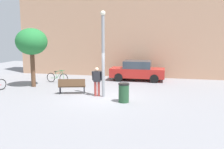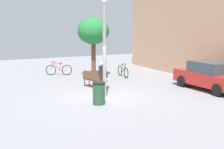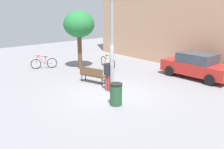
{
  "view_description": "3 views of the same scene",
  "coord_description": "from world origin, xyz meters",
  "px_view_note": "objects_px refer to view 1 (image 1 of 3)",
  "views": [
    {
      "loc": [
        3.5,
        -12.95,
        3.36
      ],
      "look_at": [
        0.59,
        -0.17,
        1.35
      ],
      "focal_mm": 38.95,
      "sensor_mm": 36.0,
      "label": 1
    },
    {
      "loc": [
        13.64,
        -6.25,
        3.6
      ],
      "look_at": [
        0.81,
        0.16,
        1.2
      ],
      "focal_mm": 49.6,
      "sensor_mm": 36.0,
      "label": 2
    },
    {
      "loc": [
        9.53,
        -8.05,
        4.4
      ],
      "look_at": [
        0.48,
        -0.26,
        1.15
      ],
      "focal_mm": 41.59,
      "sensor_mm": 36.0,
      "label": 3
    }
  ],
  "objects_px": {
    "park_bench": "(72,85)",
    "plaza_tree": "(32,42)",
    "lamppost": "(103,51)",
    "parked_car_red": "(137,71)",
    "bicycle_green": "(57,78)",
    "person_by_lamppost": "(97,80)",
    "trash_bin": "(124,93)"
  },
  "relations": [
    {
      "from": "lamppost",
      "to": "parked_car_red",
      "type": "xyz_separation_m",
      "value": [
        1.24,
        5.74,
        -1.83
      ]
    },
    {
      "from": "lamppost",
      "to": "bicycle_green",
      "type": "bearing_deg",
      "value": 142.22
    },
    {
      "from": "park_bench",
      "to": "bicycle_green",
      "type": "bearing_deg",
      "value": 127.53
    },
    {
      "from": "plaza_tree",
      "to": "bicycle_green",
      "type": "bearing_deg",
      "value": 61.47
    },
    {
      "from": "lamppost",
      "to": "park_bench",
      "type": "bearing_deg",
      "value": 172.52
    },
    {
      "from": "lamppost",
      "to": "bicycle_green",
      "type": "distance_m",
      "value": 6.09
    },
    {
      "from": "plaza_tree",
      "to": "parked_car_red",
      "type": "bearing_deg",
      "value": 31.0
    },
    {
      "from": "person_by_lamppost",
      "to": "plaza_tree",
      "type": "bearing_deg",
      "value": 161.76
    },
    {
      "from": "lamppost",
      "to": "bicycle_green",
      "type": "relative_size",
      "value": 2.66
    },
    {
      "from": "person_by_lamppost",
      "to": "trash_bin",
      "type": "bearing_deg",
      "value": -29.59
    },
    {
      "from": "lamppost",
      "to": "park_bench",
      "type": "relative_size",
      "value": 2.88
    },
    {
      "from": "parked_car_red",
      "to": "lamppost",
      "type": "bearing_deg",
      "value": -102.22
    },
    {
      "from": "bicycle_green",
      "to": "parked_car_red",
      "type": "distance_m",
      "value": 6.17
    },
    {
      "from": "parked_car_red",
      "to": "trash_bin",
      "type": "distance_m",
      "value": 6.67
    },
    {
      "from": "park_bench",
      "to": "plaza_tree",
      "type": "distance_m",
      "value": 4.47
    },
    {
      "from": "lamppost",
      "to": "person_by_lamppost",
      "type": "distance_m",
      "value": 1.69
    },
    {
      "from": "parked_car_red",
      "to": "trash_bin",
      "type": "relative_size",
      "value": 4.17
    },
    {
      "from": "park_bench",
      "to": "bicycle_green",
      "type": "xyz_separation_m",
      "value": [
        -2.47,
        3.21,
        -0.16
      ]
    },
    {
      "from": "trash_bin",
      "to": "parked_car_red",
      "type": "bearing_deg",
      "value": 90.85
    },
    {
      "from": "plaza_tree",
      "to": "bicycle_green",
      "type": "distance_m",
      "value": 3.31
    },
    {
      "from": "person_by_lamppost",
      "to": "park_bench",
      "type": "height_order",
      "value": "person_by_lamppost"
    },
    {
      "from": "lamppost",
      "to": "trash_bin",
      "type": "height_order",
      "value": "lamppost"
    },
    {
      "from": "bicycle_green",
      "to": "trash_bin",
      "type": "bearing_deg",
      "value": -37.01
    },
    {
      "from": "lamppost",
      "to": "parked_car_red",
      "type": "relative_size",
      "value": 1.14
    },
    {
      "from": "lamppost",
      "to": "person_by_lamppost",
      "type": "height_order",
      "value": "lamppost"
    },
    {
      "from": "park_bench",
      "to": "person_by_lamppost",
      "type": "bearing_deg",
      "value": -6.87
    },
    {
      "from": "lamppost",
      "to": "park_bench",
      "type": "distance_m",
      "value": 2.89
    },
    {
      "from": "bicycle_green",
      "to": "parked_car_red",
      "type": "height_order",
      "value": "parked_car_red"
    },
    {
      "from": "lamppost",
      "to": "trash_bin",
      "type": "distance_m",
      "value": 2.65
    },
    {
      "from": "person_by_lamppost",
      "to": "park_bench",
      "type": "xyz_separation_m",
      "value": [
        -1.62,
        0.2,
        -0.42
      ]
    },
    {
      "from": "plaza_tree",
      "to": "trash_bin",
      "type": "relative_size",
      "value": 3.93
    },
    {
      "from": "parked_car_red",
      "to": "trash_bin",
      "type": "height_order",
      "value": "parked_car_red"
    }
  ]
}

